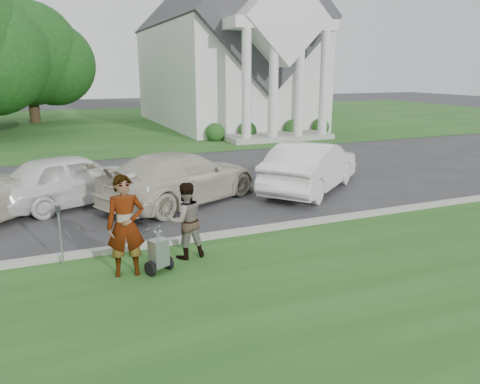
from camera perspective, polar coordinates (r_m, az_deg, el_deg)
ground at (r=10.74m, az=-2.08°, el=-6.63°), size 120.00×120.00×0.00m
grass_strip at (r=8.25m, az=5.56°, el=-13.55°), size 80.00×7.00×0.01m
church_lawn at (r=36.75m, az=-17.37°, el=7.89°), size 80.00×30.00×0.01m
curb at (r=11.20m, az=-3.09°, el=-5.33°), size 80.00×0.18×0.15m
church at (r=34.88m, az=-1.84°, el=17.97°), size 9.19×19.00×24.10m
tree_back at (r=39.37m, az=-24.37°, el=14.58°), size 9.61×7.60×8.89m
striping_cart at (r=9.40m, az=-9.93°, el=-7.41°), size 0.79×1.08×0.94m
person_left at (r=9.22m, az=-13.77°, el=-4.12°), size 0.79×0.58×1.99m
person_right at (r=9.91m, az=-6.66°, el=-3.54°), size 0.84×0.68×1.64m
parking_meter_near at (r=10.09m, az=-21.12°, el=-4.07°), size 0.09×0.09×1.32m
car_b at (r=14.64m, az=-19.64°, el=1.49°), size 4.93×3.30×1.56m
car_c at (r=14.14m, az=-7.18°, el=1.77°), size 5.74×4.40×1.55m
car_d at (r=15.63m, az=8.65°, el=3.10°), size 4.93×4.45×1.63m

